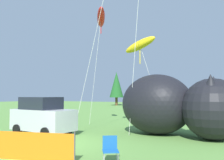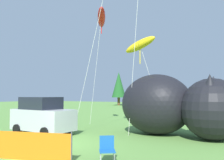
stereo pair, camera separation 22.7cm
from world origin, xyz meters
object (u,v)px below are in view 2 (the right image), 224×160
(parked_car, at_px, (42,116))
(kite_yellow_hero, at_px, (140,45))
(folding_chair, at_px, (107,148))
(inflatable_cat, at_px, (174,107))
(kite_red_lizard, at_px, (101,18))

(parked_car, xyz_separation_m, kite_yellow_hero, (4.56, 4.40, 4.66))
(parked_car, relative_size, folding_chair, 4.46)
(parked_car, bearing_deg, inflatable_cat, 27.74)
(kite_red_lizard, xyz_separation_m, kite_yellow_hero, (3.68, -1.08, -2.72))
(parked_car, height_order, kite_red_lizard, kite_red_lizard)
(folding_chair, relative_size, kite_yellow_hero, 0.14)
(folding_chair, distance_m, kite_red_lizard, 13.36)
(inflatable_cat, xyz_separation_m, kite_yellow_hero, (-2.62, 1.53, 4.08))
(kite_yellow_hero, bearing_deg, parked_car, -136.06)
(parked_car, relative_size, inflatable_cat, 0.56)
(kite_yellow_hero, bearing_deg, inflatable_cat, -30.28)
(folding_chair, relative_size, kite_red_lizard, 0.10)
(parked_car, relative_size, kite_red_lizard, 0.44)
(folding_chair, distance_m, inflatable_cat, 6.70)
(inflatable_cat, height_order, kite_red_lizard, kite_red_lizard)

